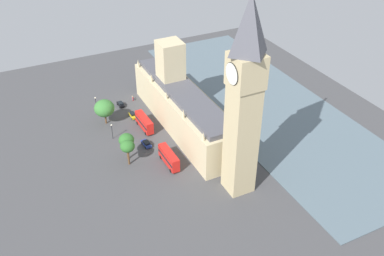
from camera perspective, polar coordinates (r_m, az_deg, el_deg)
name	(u,v)px	position (r m, az deg, el deg)	size (l,w,h in m)	color
ground_plane	(179,128)	(150.76, -1.73, 0.05)	(144.92, 144.92, 0.00)	#424244
river_thames	(265,104)	(166.23, 9.54, 3.10)	(43.49, 130.43, 0.25)	slate
parliament_building	(182,105)	(148.39, -1.33, 3.06)	(13.55, 58.15, 27.33)	#CCBA8E
clock_tower	(244,98)	(109.73, 6.83, 3.93)	(8.04, 8.04, 57.01)	tan
car_black_opposite_hall	(121,104)	(164.63, -9.32, 3.10)	(1.95, 4.21, 1.74)	black
car_yellow_cab_far_end	(133,115)	(157.30, -7.76, 1.68)	(1.99, 4.34, 1.74)	gold
double_decker_bus_by_river_gate	(144,122)	(149.64, -6.27, 0.76)	(2.94, 10.58, 4.75)	red
car_blue_midblock	(146,143)	(142.25, -6.00, -2.03)	(2.24, 4.65, 1.74)	navy
double_decker_bus_trailing	(169,157)	(132.86, -3.04, -3.87)	(2.80, 10.54, 4.75)	red
pedestrian_kerbside	(133,99)	(167.63, -7.72, 3.80)	(0.52, 0.62, 1.65)	maroon
pedestrian_leading	(132,98)	(168.39, -7.82, 3.94)	(0.62, 0.52, 1.65)	gray
plane_tree_near_tower	(127,146)	(131.70, -8.44, -2.40)	(4.41, 4.41, 8.70)	brown
plane_tree_under_trees	(126,140)	(133.81, -8.58, -1.59)	(4.70, 4.70, 9.15)	brown
plane_tree_corner	(104,108)	(152.73, -11.40, 2.55)	(6.99, 6.99, 9.15)	brown
street_lamp_slot_10	(96,101)	(162.02, -12.50, 3.45)	(0.56, 0.56, 5.64)	black
street_lamp_slot_11	(112,129)	(145.42, -10.45, -0.08)	(0.56, 0.56, 5.66)	black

